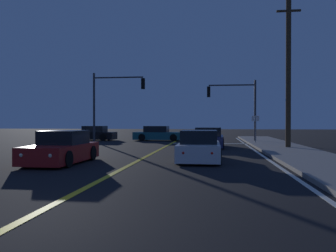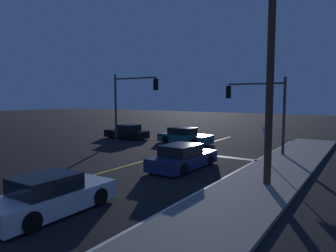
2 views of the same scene
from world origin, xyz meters
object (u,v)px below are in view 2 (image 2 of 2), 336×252
object	(u,v)px
utility_pole_right	(270,67)
traffic_signal_near_right	(261,103)
car_lead_oncoming_white	(51,196)
car_side_waiting_navy	(183,158)
car_distant_tail_teal	(184,136)
traffic_signal_far_left	(130,97)
car_following_oncoming_black	(127,132)
street_sign_corner	(267,138)

from	to	relation	value
utility_pole_right	traffic_signal_near_right	bearing A→B (deg)	109.07
car_lead_oncoming_white	car_side_waiting_navy	bearing A→B (deg)	87.37
car_distant_tail_teal	traffic_signal_far_left	bearing A→B (deg)	-47.37
car_following_oncoming_black	traffic_signal_far_left	world-z (taller)	traffic_signal_far_left
car_distant_tail_teal	car_side_waiting_navy	distance (m)	9.34
car_side_waiting_navy	traffic_signal_near_right	xyz separation A→B (m)	(2.26, 6.56, 2.93)
car_distant_tail_teal	car_side_waiting_navy	world-z (taller)	same
car_lead_oncoming_white	utility_pole_right	distance (m)	9.88
car_distant_tail_teal	traffic_signal_far_left	world-z (taller)	traffic_signal_far_left
car_distant_tail_teal	utility_pole_right	world-z (taller)	utility_pole_right
car_following_oncoming_black	car_distant_tail_teal	bearing A→B (deg)	-85.21
car_following_oncoming_black	car_side_waiting_navy	bearing A→B (deg)	-124.26
traffic_signal_far_left	utility_pole_right	size ratio (longest dim) A/B	0.59
car_lead_oncoming_white	car_distant_tail_teal	bearing A→B (deg)	104.52
traffic_signal_near_right	utility_pole_right	xyz separation A→B (m)	(2.64, -7.65, 1.65)
car_distant_tail_teal	car_lead_oncoming_white	world-z (taller)	same
car_following_oncoming_black	car_lead_oncoming_white	distance (m)	19.00
car_following_oncoming_black	street_sign_corner	bearing A→B (deg)	-104.14
car_side_waiting_navy	traffic_signal_far_left	xyz separation A→B (m)	(-8.14, 5.16, 3.35)
street_sign_corner	traffic_signal_far_left	bearing A→B (deg)	173.14
car_side_waiting_navy	traffic_signal_far_left	distance (m)	10.21
car_following_oncoming_black	traffic_signal_far_left	distance (m)	4.99
car_following_oncoming_black	traffic_signal_near_right	xyz separation A→B (m)	(13.03, -1.19, 2.93)
car_distant_tail_teal	utility_pole_right	size ratio (longest dim) A/B	0.47
car_distant_tail_teal	car_side_waiting_navy	size ratio (longest dim) A/B	1.00
car_distant_tail_teal	car_side_waiting_navy	xyz separation A→B (m)	(4.63, -8.11, 0.00)
car_side_waiting_navy	traffic_signal_far_left	bearing A→B (deg)	149.09
car_side_waiting_navy	traffic_signal_near_right	distance (m)	7.53
car_lead_oncoming_white	car_following_oncoming_black	bearing A→B (deg)	122.99
car_side_waiting_navy	utility_pole_right	distance (m)	6.79
car_lead_oncoming_white	utility_pole_right	world-z (taller)	utility_pole_right
car_following_oncoming_black	street_sign_corner	distance (m)	14.85
street_sign_corner	utility_pole_right	bearing A→B (deg)	-73.89
car_side_waiting_navy	car_lead_oncoming_white	distance (m)	8.12
car_lead_oncoming_white	traffic_signal_far_left	world-z (taller)	traffic_signal_far_left
car_lead_oncoming_white	traffic_signal_far_left	size ratio (longest dim) A/B	0.75
car_following_oncoming_black	car_lead_oncoming_white	world-z (taller)	same
car_following_oncoming_black	car_lead_oncoming_white	size ratio (longest dim) A/B	1.00
car_following_oncoming_black	traffic_signal_near_right	distance (m)	13.40
car_following_oncoming_black	traffic_signal_far_left	bearing A→B (deg)	-133.08
traffic_signal_near_right	traffic_signal_far_left	xyz separation A→B (m)	(-10.40, -1.40, 0.42)
traffic_signal_near_right	street_sign_corner	world-z (taller)	traffic_signal_near_right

